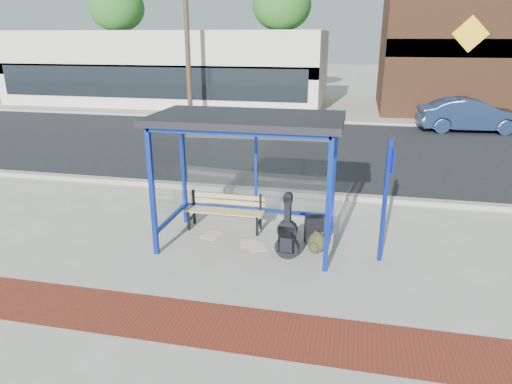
% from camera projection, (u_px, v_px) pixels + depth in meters
% --- Properties ---
extents(ground, '(120.00, 120.00, 0.00)m').
position_uv_depth(ground, '(247.00, 243.00, 8.59)').
color(ground, '#B2ADA0').
rests_on(ground, ground).
extents(brick_paver_strip, '(60.00, 1.00, 0.01)m').
position_uv_depth(brick_paver_strip, '(204.00, 324.00, 6.19)').
color(brick_paver_strip, maroon).
rests_on(brick_paver_strip, ground).
extents(curb_near, '(60.00, 0.25, 0.12)m').
position_uv_depth(curb_near, '(274.00, 192.00, 11.25)').
color(curb_near, gray).
rests_on(curb_near, ground).
extents(street_asphalt, '(60.00, 10.00, 0.00)m').
position_uv_depth(street_asphalt, '(300.00, 148.00, 15.99)').
color(street_asphalt, black).
rests_on(street_asphalt, ground).
extents(curb_far, '(60.00, 0.25, 0.12)m').
position_uv_depth(curb_far, '(314.00, 121.00, 20.68)').
color(curb_far, gray).
rests_on(curb_far, ground).
extents(far_sidewalk, '(60.00, 4.00, 0.01)m').
position_uv_depth(far_sidewalk, '(317.00, 116.00, 22.46)').
color(far_sidewalk, '#B2ADA0').
rests_on(far_sidewalk, ground).
extents(bus_shelter, '(3.30, 1.80, 2.42)m').
position_uv_depth(bus_shelter, '(248.00, 134.00, 7.99)').
color(bus_shelter, '#0D2896').
rests_on(bus_shelter, ground).
extents(storefront_white, '(18.00, 6.04, 4.00)m').
position_uv_depth(storefront_white, '(167.00, 67.00, 26.38)').
color(storefront_white, silver).
rests_on(storefront_white, ground).
extents(storefront_brown, '(10.00, 7.08, 6.40)m').
position_uv_depth(storefront_brown, '(485.00, 47.00, 23.05)').
color(storefront_brown, '#59331E').
rests_on(storefront_brown, ground).
extents(tree_left, '(3.60, 3.60, 7.03)m').
position_uv_depth(tree_left, '(117.00, 8.00, 29.98)').
color(tree_left, '#4C3826').
rests_on(tree_left, ground).
extents(tree_mid, '(3.60, 3.60, 7.03)m').
position_uv_depth(tree_mid, '(282.00, 6.00, 27.77)').
color(tree_mid, '#4C3826').
rests_on(tree_mid, ground).
extents(utility_pole_west, '(1.60, 0.24, 8.00)m').
position_uv_depth(utility_pole_west, '(187.00, 27.00, 20.86)').
color(utility_pole_west, '#4C3826').
rests_on(utility_pole_west, ground).
extents(bench, '(1.58, 0.39, 0.74)m').
position_uv_depth(bench, '(225.00, 209.00, 9.13)').
color(bench, black).
rests_on(bench, ground).
extents(guitar_bag, '(0.43, 0.16, 1.15)m').
position_uv_depth(guitar_bag, '(287.00, 236.00, 7.90)').
color(guitar_bag, black).
rests_on(guitar_bag, ground).
extents(suitcase, '(0.38, 0.31, 0.57)m').
position_uv_depth(suitcase, '(314.00, 230.00, 8.54)').
color(suitcase, black).
rests_on(suitcase, ground).
extents(backpack, '(0.39, 0.37, 0.39)m').
position_uv_depth(backpack, '(316.00, 243.00, 8.16)').
color(backpack, '#292B18').
rests_on(backpack, ground).
extents(sign_post, '(0.11, 0.27, 2.16)m').
position_uv_depth(sign_post, '(386.00, 194.00, 7.56)').
color(sign_post, '#0E209A').
rests_on(sign_post, ground).
extents(newspaper_a, '(0.45, 0.51, 0.01)m').
position_uv_depth(newspaper_a, '(211.00, 235.00, 8.95)').
color(newspaper_a, white).
rests_on(newspaper_a, ground).
extents(newspaper_b, '(0.39, 0.46, 0.01)m').
position_uv_depth(newspaper_b, '(249.00, 243.00, 8.59)').
color(newspaper_b, white).
rests_on(newspaper_b, ground).
extents(newspaper_c, '(0.49, 0.52, 0.01)m').
position_uv_depth(newspaper_c, '(256.00, 247.00, 8.43)').
color(newspaper_c, white).
rests_on(newspaper_c, ground).
extents(parked_car, '(4.19, 1.78, 1.34)m').
position_uv_depth(parked_car, '(471.00, 115.00, 18.46)').
color(parked_car, '#1B2B4B').
rests_on(parked_car, ground).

